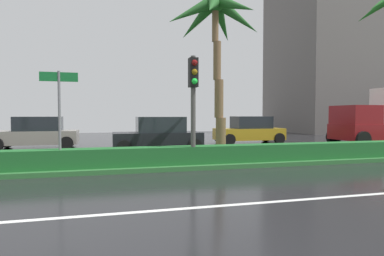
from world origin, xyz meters
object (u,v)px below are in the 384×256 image
car_in_traffic_fourth (250,130)px  car_in_traffic_second (37,133)px  street_name_sign (59,106)px  palm_tree_centre_left (216,22)px  traffic_signal_median_right (193,90)px  car_in_traffic_third (158,135)px

car_in_traffic_fourth → car_in_traffic_second: bearing=-0.2°
street_name_sign → car_in_traffic_fourth: (10.16, 8.36, -1.25)m
street_name_sign → palm_tree_centre_left: bearing=19.5°
palm_tree_centre_left → car_in_traffic_fourth: (4.44, 6.33, -4.74)m
palm_tree_centre_left → traffic_signal_median_right: bearing=-125.0°
traffic_signal_median_right → car_in_traffic_third: (-0.34, 5.42, -1.81)m
palm_tree_centre_left → street_name_sign: palm_tree_centre_left is taller
traffic_signal_median_right → car_in_traffic_third: traffic_signal_median_right is taller
car_in_traffic_fourth → traffic_signal_median_right: bearing=55.0°
palm_tree_centre_left → traffic_signal_median_right: size_ratio=1.87×
car_in_traffic_third → palm_tree_centre_left: bearing=120.6°
car_in_traffic_second → car_in_traffic_third: 6.90m
traffic_signal_median_right → street_name_sign: (-4.17, 0.19, -0.56)m
traffic_signal_median_right → car_in_traffic_second: bearing=127.0°
traffic_signal_median_right → palm_tree_centre_left: bearing=55.0°
car_in_traffic_second → car_in_traffic_third: (6.13, -3.16, 0.00)m
car_in_traffic_second → palm_tree_centre_left: bearing=141.6°
car_in_traffic_third → street_name_sign: bearing=53.8°
street_name_sign → car_in_traffic_fourth: bearing=39.4°
car_in_traffic_second → car_in_traffic_fourth: bearing=179.8°
car_in_traffic_third → car_in_traffic_fourth: size_ratio=1.00×
traffic_signal_median_right → car_in_traffic_fourth: bearing=55.0°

